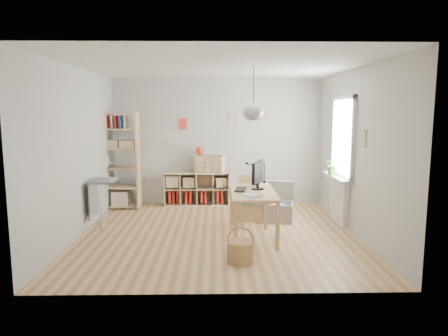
{
  "coord_description": "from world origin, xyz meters",
  "views": [
    {
      "loc": [
        -0.03,
        -6.42,
        1.99
      ],
      "look_at": [
        0.1,
        0.3,
        1.05
      ],
      "focal_mm": 32.0,
      "sensor_mm": 36.0,
      "label": 1
    }
  ],
  "objects_px": {
    "tall_bookshelf": "(119,156)",
    "chair": "(252,198)",
    "desk": "(253,196)",
    "drawer_chest": "(210,164)",
    "monitor": "(258,174)",
    "cube_shelf": "(196,191)",
    "storage_chest": "(275,208)"
  },
  "relations": [
    {
      "from": "tall_bookshelf",
      "to": "chair",
      "type": "distance_m",
      "value": 3.03
    },
    {
      "from": "desk",
      "to": "monitor",
      "type": "relative_size",
      "value": 3.02
    },
    {
      "from": "tall_bookshelf",
      "to": "drawer_chest",
      "type": "xyz_separation_m",
      "value": [
        1.86,
        0.24,
        -0.19
      ]
    },
    {
      "from": "desk",
      "to": "tall_bookshelf",
      "type": "xyz_separation_m",
      "value": [
        -2.59,
        1.95,
        0.43
      ]
    },
    {
      "from": "cube_shelf",
      "to": "drawer_chest",
      "type": "bearing_deg",
      "value": -7.84
    },
    {
      "from": "desk",
      "to": "monitor",
      "type": "distance_m",
      "value": 0.37
    },
    {
      "from": "desk",
      "to": "cube_shelf",
      "type": "relative_size",
      "value": 1.07
    },
    {
      "from": "tall_bookshelf",
      "to": "desk",
      "type": "bearing_deg",
      "value": -37.01
    },
    {
      "from": "cube_shelf",
      "to": "chair",
      "type": "height_order",
      "value": "chair"
    },
    {
      "from": "tall_bookshelf",
      "to": "monitor",
      "type": "bearing_deg",
      "value": -35.01
    },
    {
      "from": "cube_shelf",
      "to": "storage_chest",
      "type": "xyz_separation_m",
      "value": [
        1.54,
        -1.27,
        -0.07
      ]
    },
    {
      "from": "desk",
      "to": "drawer_chest",
      "type": "height_order",
      "value": "drawer_chest"
    },
    {
      "from": "monitor",
      "to": "storage_chest",
      "type": "bearing_deg",
      "value": 86.56
    },
    {
      "from": "desk",
      "to": "drawer_chest",
      "type": "relative_size",
      "value": 2.34
    },
    {
      "from": "desk",
      "to": "chair",
      "type": "height_order",
      "value": "chair"
    },
    {
      "from": "chair",
      "to": "cube_shelf",
      "type": "bearing_deg",
      "value": 118.11
    },
    {
      "from": "tall_bookshelf",
      "to": "chair",
      "type": "height_order",
      "value": "tall_bookshelf"
    },
    {
      "from": "tall_bookshelf",
      "to": "drawer_chest",
      "type": "height_order",
      "value": "tall_bookshelf"
    },
    {
      "from": "chair",
      "to": "drawer_chest",
      "type": "relative_size",
      "value": 1.4
    },
    {
      "from": "desk",
      "to": "storage_chest",
      "type": "distance_m",
      "value": 1.17
    },
    {
      "from": "monitor",
      "to": "drawer_chest",
      "type": "xyz_separation_m",
      "value": [
        -0.81,
        2.11,
        -0.1
      ]
    },
    {
      "from": "monitor",
      "to": "drawer_chest",
      "type": "distance_m",
      "value": 2.27
    },
    {
      "from": "tall_bookshelf",
      "to": "chair",
      "type": "xyz_separation_m",
      "value": [
        2.63,
        -1.39,
        -0.58
      ]
    },
    {
      "from": "monitor",
      "to": "desk",
      "type": "bearing_deg",
      "value": -117.45
    },
    {
      "from": "cube_shelf",
      "to": "chair",
      "type": "relative_size",
      "value": 1.56
    },
    {
      "from": "desk",
      "to": "drawer_chest",
      "type": "distance_m",
      "value": 2.32
    },
    {
      "from": "desk",
      "to": "chair",
      "type": "xyz_separation_m",
      "value": [
        0.05,
        0.56,
        -0.15
      ]
    },
    {
      "from": "storage_chest",
      "to": "monitor",
      "type": "relative_size",
      "value": 1.78
    },
    {
      "from": "cube_shelf",
      "to": "tall_bookshelf",
      "type": "xyz_separation_m",
      "value": [
        -1.56,
        -0.28,
        0.79
      ]
    },
    {
      "from": "storage_chest",
      "to": "cube_shelf",
      "type": "bearing_deg",
      "value": 153.64
    },
    {
      "from": "cube_shelf",
      "to": "chair",
      "type": "bearing_deg",
      "value": -57.43
    },
    {
      "from": "chair",
      "to": "drawer_chest",
      "type": "bearing_deg",
      "value": 110.8
    }
  ]
}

